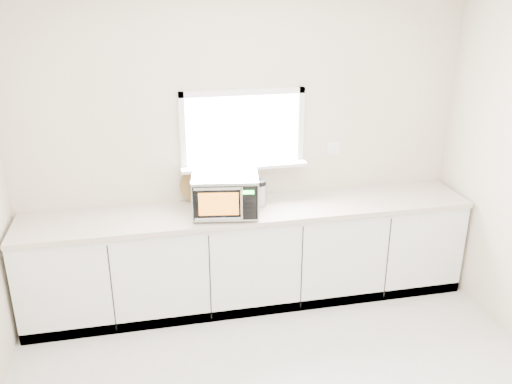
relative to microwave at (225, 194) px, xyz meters
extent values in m
cube|color=beige|center=(0.22, 0.39, 0.25)|extent=(4.00, 0.02, 2.70)
cube|color=white|center=(0.22, 0.37, 0.45)|extent=(1.00, 0.02, 0.60)
cube|color=white|center=(0.22, 0.31, 0.13)|extent=(1.12, 0.16, 0.03)
cube|color=white|center=(0.22, 0.36, 0.77)|extent=(1.10, 0.04, 0.05)
cube|color=white|center=(0.22, 0.36, 0.12)|extent=(1.10, 0.04, 0.05)
cube|color=white|center=(-0.30, 0.36, 0.45)|extent=(0.05, 0.04, 0.70)
cube|color=white|center=(0.75, 0.36, 0.45)|extent=(0.05, 0.04, 0.70)
cube|color=white|center=(1.07, 0.38, 0.22)|extent=(0.12, 0.01, 0.12)
cube|color=silver|center=(0.22, 0.09, -0.66)|extent=(3.92, 0.60, 0.88)
cube|color=beige|center=(0.22, 0.08, -0.20)|extent=(3.92, 0.64, 0.04)
cylinder|color=black|center=(-0.25, -0.12, -0.17)|extent=(0.03, 0.03, 0.02)
cylinder|color=black|center=(-0.20, 0.20, -0.17)|extent=(0.03, 0.03, 0.02)
cylinder|color=black|center=(0.20, -0.19, -0.17)|extent=(0.03, 0.03, 0.02)
cylinder|color=black|center=(0.25, 0.13, -0.17)|extent=(0.03, 0.03, 0.02)
cube|color=#AEB1B6|center=(0.00, 0.01, 0.00)|extent=(0.60, 0.49, 0.32)
cube|color=black|center=(-0.03, -0.20, 0.00)|extent=(0.52, 0.09, 0.29)
cube|color=orange|center=(-0.09, -0.20, 0.00)|extent=(0.32, 0.05, 0.19)
cylinder|color=silver|center=(0.09, -0.25, 0.00)|extent=(0.02, 0.02, 0.25)
cube|color=black|center=(0.15, -0.24, 0.00)|extent=(0.13, 0.03, 0.28)
cube|color=#19FF33|center=(0.15, -0.24, 0.09)|extent=(0.09, 0.02, 0.03)
cube|color=silver|center=(0.00, 0.01, 0.16)|extent=(0.60, 0.49, 0.01)
cube|color=#4C2D1B|center=(0.04, 0.02, -0.06)|extent=(0.12, 0.22, 0.25)
cube|color=black|center=(0.01, -0.03, 0.04)|extent=(0.02, 0.04, 0.09)
cube|color=black|center=(0.04, -0.03, 0.05)|extent=(0.02, 0.04, 0.09)
cube|color=black|center=(0.07, -0.04, 0.03)|extent=(0.02, 0.04, 0.09)
cube|color=black|center=(0.02, -0.03, 0.07)|extent=(0.02, 0.04, 0.09)
cube|color=black|center=(0.06, -0.04, 0.07)|extent=(0.02, 0.04, 0.09)
cylinder|color=olive|center=(-0.20, 0.33, -0.03)|extent=(0.30, 0.07, 0.30)
cylinder|color=#AEB1B6|center=(0.31, 0.13, -0.09)|extent=(0.17, 0.17, 0.19)
cylinder|color=black|center=(0.31, 0.13, 0.03)|extent=(0.16, 0.16, 0.05)
camera|label=1|loc=(-0.63, -4.16, 1.67)|focal=38.00mm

